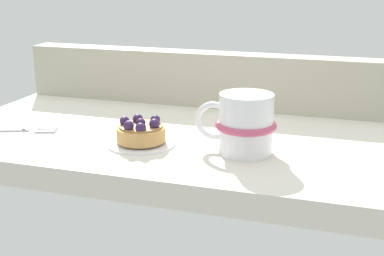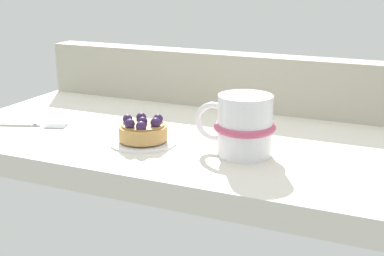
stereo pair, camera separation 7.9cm
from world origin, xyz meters
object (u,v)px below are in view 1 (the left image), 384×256
Objects in this scene: dessert_plate at (141,143)px; coffee_mug at (244,124)px; raspberry_tart at (141,132)px; dessert_fork at (4,130)px.

coffee_mug is (15.96, 1.16, 4.17)cm from dessert_plate.
coffee_mug reaches higher than raspberry_tart.
raspberry_tart is at bearing -175.75° from coffee_mug.
coffee_mug is at bearing 4.17° from dessert_plate.
dessert_fork is (-24.55, -0.71, -1.80)cm from raspberry_tart.
dessert_plate is 1.41× the size of raspberry_tart.
coffee_mug is 40.76cm from dessert_fork.
dessert_plate is at bearing 1.72° from dessert_fork.
coffee_mug is 0.70× the size of dessert_fork.
coffee_mug reaches higher than dessert_fork.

